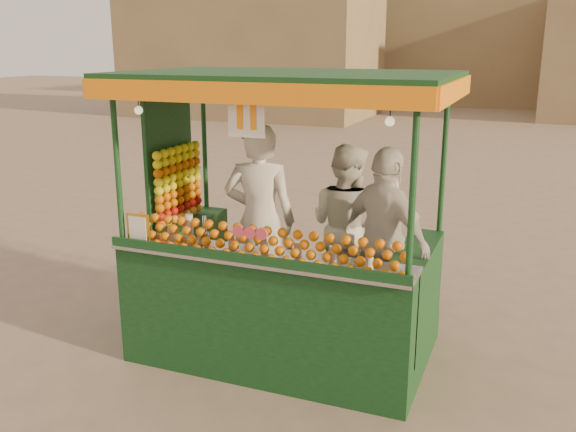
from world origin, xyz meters
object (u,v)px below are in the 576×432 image
at_px(vendor_middle, 346,225).
at_px(juice_cart, 274,268).
at_px(vendor_left, 260,221).
at_px(vendor_right, 385,241).

bearing_deg(vendor_middle, juice_cart, 77.89).
distance_m(vendor_left, vendor_right, 1.23).
xyz_separation_m(juice_cart, vendor_middle, (0.47, 0.75, 0.27)).
height_order(juice_cart, vendor_middle, juice_cart).
height_order(vendor_left, vendor_middle, vendor_left).
height_order(vendor_middle, vendor_right, vendor_right).
bearing_deg(vendor_right, vendor_left, 34.41).
distance_m(vendor_middle, vendor_right, 0.71).
height_order(vendor_left, vendor_right, vendor_left).
distance_m(juice_cart, vendor_middle, 0.93).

